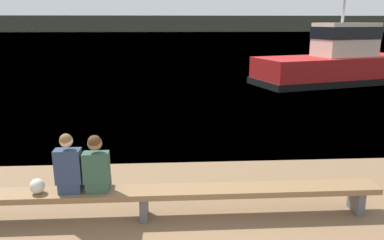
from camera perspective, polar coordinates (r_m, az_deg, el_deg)
water_surface at (r=127.98m, az=-3.46°, el=13.35°), size 240.00×240.00×0.00m
far_shoreline at (r=126.23m, az=-3.48°, el=14.45°), size 600.00×12.00×4.94m
bench_main at (r=6.15m, az=-7.39°, el=-11.20°), size 7.66×0.45×0.49m
person_left at (r=6.15m, az=-18.24°, el=-6.82°), size 0.40×0.40×0.97m
person_right at (r=6.05m, az=-14.33°, el=-6.85°), size 0.40×0.41×0.93m
shopping_bag at (r=6.38m, az=-22.52°, el=-9.30°), size 0.23×0.22×0.24m
tugboat_red at (r=20.91m, az=21.31°, el=7.92°), size 9.14×5.30×5.20m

